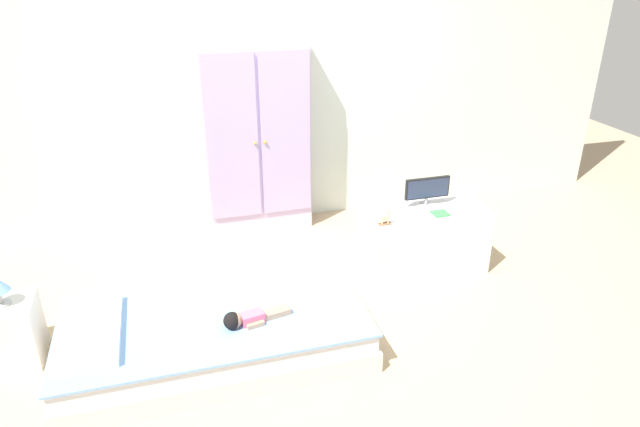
{
  "coord_description": "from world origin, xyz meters",
  "views": [
    {
      "loc": [
        -0.83,
        -2.88,
        2.14
      ],
      "look_at": [
        0.12,
        0.38,
        0.56
      ],
      "focal_mm": 31.54,
      "sensor_mm": 36.0,
      "label": 1
    }
  ],
  "objects_px": {
    "doll": "(245,319)",
    "tv_stand": "(423,240)",
    "nightstand": "(10,333)",
    "tv_monitor": "(427,189)",
    "bed": "(216,334)",
    "wardrobe": "(257,137)",
    "rocking_horse_toy": "(386,218)",
    "book_green": "(440,213)"
  },
  "relations": [
    {
      "from": "bed",
      "to": "book_green",
      "type": "xyz_separation_m",
      "value": [
        1.64,
        0.46,
        0.36
      ]
    },
    {
      "from": "tv_stand",
      "to": "tv_monitor",
      "type": "height_order",
      "value": "tv_monitor"
    },
    {
      "from": "bed",
      "to": "rocking_horse_toy",
      "type": "bearing_deg",
      "value": 19.02
    },
    {
      "from": "doll",
      "to": "wardrobe",
      "type": "bearing_deg",
      "value": 76.66
    },
    {
      "from": "bed",
      "to": "doll",
      "type": "bearing_deg",
      "value": -39.86
    },
    {
      "from": "nightstand",
      "to": "book_green",
      "type": "distance_m",
      "value": 2.78
    },
    {
      "from": "nightstand",
      "to": "tv_stand",
      "type": "bearing_deg",
      "value": 6.46
    },
    {
      "from": "nightstand",
      "to": "tv_monitor",
      "type": "relative_size",
      "value": 1.14
    },
    {
      "from": "wardrobe",
      "to": "book_green",
      "type": "xyz_separation_m",
      "value": [
        1.08,
        -1.11,
        -0.31
      ]
    },
    {
      "from": "tv_monitor",
      "to": "doll",
      "type": "bearing_deg",
      "value": -152.5
    },
    {
      "from": "doll",
      "to": "wardrobe",
      "type": "xyz_separation_m",
      "value": [
        0.4,
        1.7,
        0.5
      ]
    },
    {
      "from": "book_green",
      "to": "tv_stand",
      "type": "bearing_deg",
      "value": 124.99
    },
    {
      "from": "nightstand",
      "to": "tv_stand",
      "type": "xyz_separation_m",
      "value": [
        2.69,
        0.3,
        0.05
      ]
    },
    {
      "from": "doll",
      "to": "tv_stand",
      "type": "distance_m",
      "value": 1.57
    },
    {
      "from": "tv_stand",
      "to": "rocking_horse_toy",
      "type": "relative_size",
      "value": 8.18
    },
    {
      "from": "doll",
      "to": "rocking_horse_toy",
      "type": "relative_size",
      "value": 3.62
    },
    {
      "from": "wardrobe",
      "to": "tv_stand",
      "type": "xyz_separation_m",
      "value": [
        1.01,
        -1.01,
        -0.56
      ]
    },
    {
      "from": "wardrobe",
      "to": "rocking_horse_toy",
      "type": "bearing_deg",
      "value": -60.5
    },
    {
      "from": "nightstand",
      "to": "tv_monitor",
      "type": "bearing_deg",
      "value": 7.85
    },
    {
      "from": "bed",
      "to": "rocking_horse_toy",
      "type": "distance_m",
      "value": 1.34
    },
    {
      "from": "bed",
      "to": "tv_stand",
      "type": "relative_size",
      "value": 1.96
    },
    {
      "from": "bed",
      "to": "wardrobe",
      "type": "distance_m",
      "value": 1.79
    },
    {
      "from": "doll",
      "to": "nightstand",
      "type": "height_order",
      "value": "nightstand"
    },
    {
      "from": "bed",
      "to": "rocking_horse_toy",
      "type": "xyz_separation_m",
      "value": [
        1.21,
        0.42,
        0.4
      ]
    },
    {
      "from": "tv_stand",
      "to": "rocking_horse_toy",
      "type": "height_order",
      "value": "rocking_horse_toy"
    },
    {
      "from": "doll",
      "to": "nightstand",
      "type": "bearing_deg",
      "value": 163.39
    },
    {
      "from": "bed",
      "to": "tv_stand",
      "type": "bearing_deg",
      "value": 19.43
    },
    {
      "from": "bed",
      "to": "tv_stand",
      "type": "distance_m",
      "value": 1.67
    },
    {
      "from": "bed",
      "to": "tv_monitor",
      "type": "bearing_deg",
      "value": 21.24
    },
    {
      "from": "tv_monitor",
      "to": "nightstand",
      "type": "bearing_deg",
      "value": -172.15
    },
    {
      "from": "tv_stand",
      "to": "rocking_horse_toy",
      "type": "xyz_separation_m",
      "value": [
        -0.36,
        -0.14,
        0.29
      ]
    },
    {
      "from": "nightstand",
      "to": "tv_monitor",
      "type": "height_order",
      "value": "tv_monitor"
    },
    {
      "from": "tv_stand",
      "to": "tv_monitor",
      "type": "distance_m",
      "value": 0.37
    },
    {
      "from": "tv_stand",
      "to": "wardrobe",
      "type": "bearing_deg",
      "value": 134.98
    },
    {
      "from": "bed",
      "to": "doll",
      "type": "height_order",
      "value": "doll"
    },
    {
      "from": "rocking_horse_toy",
      "to": "wardrobe",
      "type": "bearing_deg",
      "value": 119.5
    },
    {
      "from": "bed",
      "to": "nightstand",
      "type": "bearing_deg",
      "value": 167.42
    },
    {
      "from": "nightstand",
      "to": "wardrobe",
      "type": "height_order",
      "value": "wardrobe"
    },
    {
      "from": "doll",
      "to": "wardrobe",
      "type": "relative_size",
      "value": 0.25
    },
    {
      "from": "doll",
      "to": "tv_stand",
      "type": "relative_size",
      "value": 0.44
    },
    {
      "from": "doll",
      "to": "wardrobe",
      "type": "height_order",
      "value": "wardrobe"
    },
    {
      "from": "wardrobe",
      "to": "book_green",
      "type": "bearing_deg",
      "value": -45.77
    }
  ]
}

